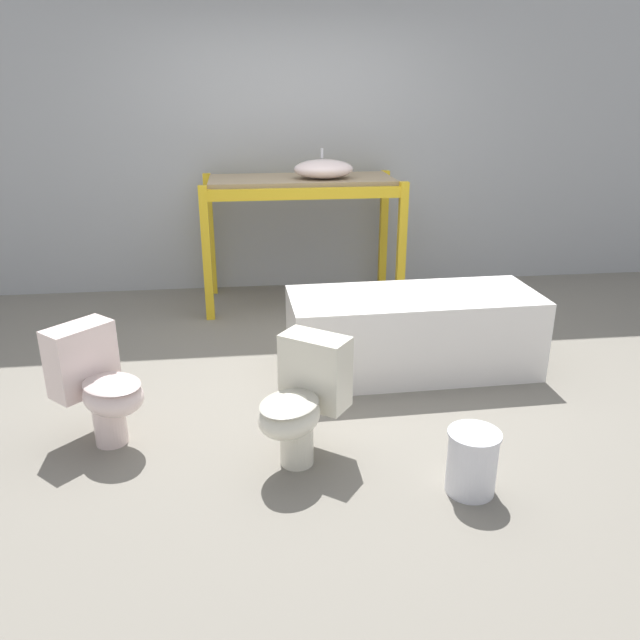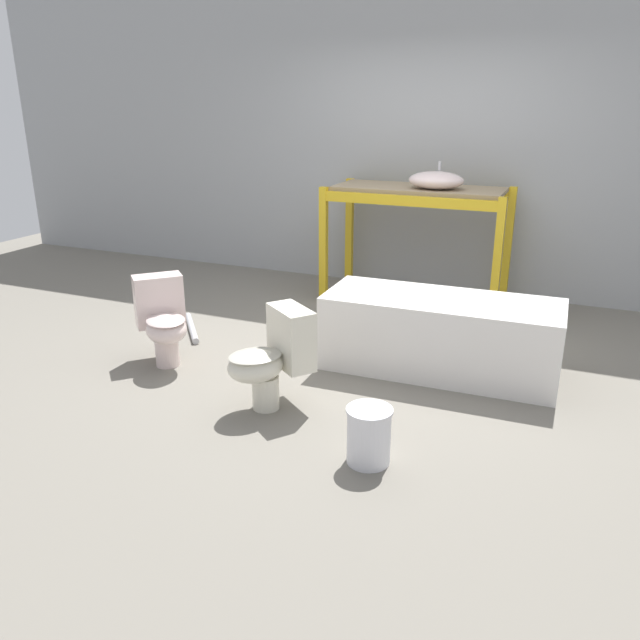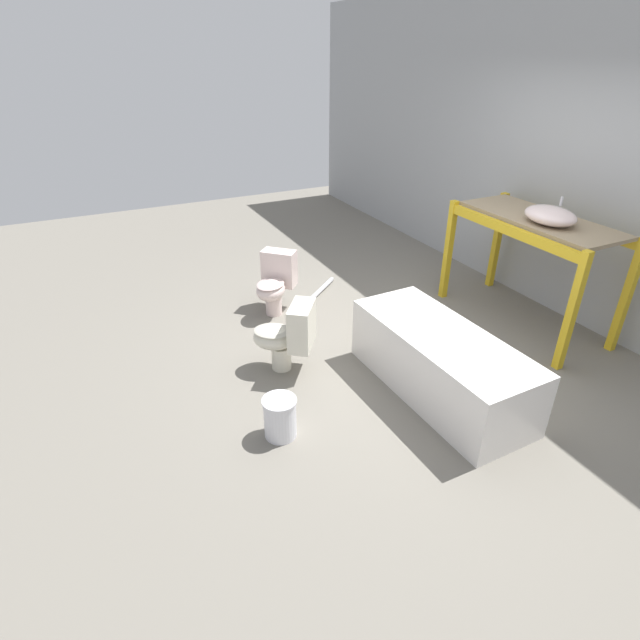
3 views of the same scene
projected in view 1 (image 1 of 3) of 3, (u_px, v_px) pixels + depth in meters
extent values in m
plane|color=slate|center=(313.00, 365.00, 4.45)|extent=(12.00, 12.00, 0.00)
cube|color=#9EA0A3|center=(288.00, 117.00, 5.71)|extent=(10.80, 0.08, 3.20)
cube|color=gold|center=(207.00, 255.00, 5.14)|extent=(0.07, 0.07, 1.13)
cube|color=gold|center=(401.00, 249.00, 5.33)|extent=(0.07, 0.07, 1.13)
cube|color=gold|center=(210.00, 235.00, 5.80)|extent=(0.07, 0.07, 1.13)
cube|color=gold|center=(383.00, 230.00, 5.99)|extent=(0.07, 0.07, 1.13)
cube|color=gold|center=(305.00, 194.00, 5.06)|extent=(1.64, 0.06, 0.09)
cube|color=gold|center=(298.00, 181.00, 5.72)|extent=(1.64, 0.06, 0.09)
cube|color=#998466|center=(301.00, 180.00, 5.37)|extent=(1.57, 0.64, 0.04)
ellipsoid|color=silver|center=(323.00, 169.00, 5.27)|extent=(0.50, 0.38, 0.16)
cylinder|color=silver|center=(322.00, 153.00, 5.32)|extent=(0.02, 0.02, 0.08)
cube|color=white|center=(413.00, 333.00, 4.29)|extent=(1.70, 0.71, 0.56)
cube|color=beige|center=(414.00, 311.00, 4.23)|extent=(1.62, 0.63, 0.24)
cylinder|color=silver|center=(110.00, 424.00, 3.46)|extent=(0.18, 0.18, 0.22)
ellipsoid|color=silver|center=(113.00, 396.00, 3.35)|extent=(0.47, 0.47, 0.20)
ellipsoid|color=#BBA7A3|center=(112.00, 384.00, 3.32)|extent=(0.45, 0.44, 0.03)
cube|color=silver|center=(81.00, 359.00, 3.44)|extent=(0.38, 0.39, 0.39)
cylinder|color=silver|center=(297.00, 444.00, 3.27)|extent=(0.18, 0.18, 0.22)
ellipsoid|color=silver|center=(289.00, 416.00, 3.15)|extent=(0.46, 0.47, 0.20)
ellipsoid|color=#B3AF9F|center=(289.00, 403.00, 3.12)|extent=(0.43, 0.45, 0.03)
cube|color=silver|center=(315.00, 370.00, 3.30)|extent=(0.40, 0.36, 0.39)
cylinder|color=silver|center=(472.00, 462.00, 3.02)|extent=(0.24, 0.24, 0.33)
cylinder|color=silver|center=(475.00, 434.00, 2.97)|extent=(0.26, 0.26, 0.02)
cylinder|color=#B7B7BC|center=(92.00, 385.00, 4.10)|extent=(0.48, 0.56, 0.06)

